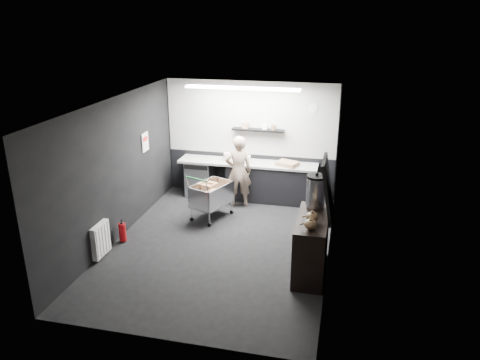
# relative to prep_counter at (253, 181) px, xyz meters

# --- Properties ---
(floor) EXTENTS (5.50, 5.50, 0.00)m
(floor) POSITION_rel_prep_counter_xyz_m (-0.14, -2.42, -0.46)
(floor) COLOR black
(floor) RESTS_ON ground
(ceiling) EXTENTS (5.50, 5.50, 0.00)m
(ceiling) POSITION_rel_prep_counter_xyz_m (-0.14, -2.42, 2.24)
(ceiling) COLOR white
(ceiling) RESTS_ON wall_back
(wall_back) EXTENTS (5.50, 0.00, 5.50)m
(wall_back) POSITION_rel_prep_counter_xyz_m (-0.14, 0.33, 0.89)
(wall_back) COLOR black
(wall_back) RESTS_ON floor
(wall_front) EXTENTS (5.50, 0.00, 5.50)m
(wall_front) POSITION_rel_prep_counter_xyz_m (-0.14, -5.17, 0.89)
(wall_front) COLOR black
(wall_front) RESTS_ON floor
(wall_left) EXTENTS (0.00, 5.50, 5.50)m
(wall_left) POSITION_rel_prep_counter_xyz_m (-2.14, -2.42, 0.89)
(wall_left) COLOR black
(wall_left) RESTS_ON floor
(wall_right) EXTENTS (0.00, 5.50, 5.50)m
(wall_right) POSITION_rel_prep_counter_xyz_m (1.86, -2.42, 0.89)
(wall_right) COLOR black
(wall_right) RESTS_ON floor
(kitchen_wall_panel) EXTENTS (3.95, 0.02, 1.70)m
(kitchen_wall_panel) POSITION_rel_prep_counter_xyz_m (-0.14, 0.31, 1.39)
(kitchen_wall_panel) COLOR beige
(kitchen_wall_panel) RESTS_ON wall_back
(dado_panel) EXTENTS (3.95, 0.02, 1.00)m
(dado_panel) POSITION_rel_prep_counter_xyz_m (-0.14, 0.31, 0.04)
(dado_panel) COLOR black
(dado_panel) RESTS_ON wall_back
(floating_shelf) EXTENTS (1.20, 0.22, 0.04)m
(floating_shelf) POSITION_rel_prep_counter_xyz_m (0.06, 0.20, 1.16)
(floating_shelf) COLOR black
(floating_shelf) RESTS_ON wall_back
(wall_clock) EXTENTS (0.20, 0.03, 0.20)m
(wall_clock) POSITION_rel_prep_counter_xyz_m (1.26, 0.30, 1.69)
(wall_clock) COLOR white
(wall_clock) RESTS_ON wall_back
(poster) EXTENTS (0.02, 0.30, 0.40)m
(poster) POSITION_rel_prep_counter_xyz_m (-2.12, -1.12, 1.09)
(poster) COLOR white
(poster) RESTS_ON wall_left
(poster_red_band) EXTENTS (0.02, 0.22, 0.10)m
(poster_red_band) POSITION_rel_prep_counter_xyz_m (-2.11, -1.12, 1.16)
(poster_red_band) COLOR red
(poster_red_band) RESTS_ON poster
(radiator) EXTENTS (0.10, 0.50, 0.60)m
(radiator) POSITION_rel_prep_counter_xyz_m (-2.08, -3.32, -0.11)
(radiator) COLOR white
(radiator) RESTS_ON wall_left
(ceiling_strip) EXTENTS (2.40, 0.20, 0.04)m
(ceiling_strip) POSITION_rel_prep_counter_xyz_m (-0.14, -0.57, 2.21)
(ceiling_strip) COLOR white
(ceiling_strip) RESTS_ON ceiling
(prep_counter) EXTENTS (3.20, 0.61, 0.90)m
(prep_counter) POSITION_rel_prep_counter_xyz_m (0.00, 0.00, 0.00)
(prep_counter) COLOR black
(prep_counter) RESTS_ON floor
(person) EXTENTS (0.68, 0.55, 1.63)m
(person) POSITION_rel_prep_counter_xyz_m (-0.24, -0.45, 0.36)
(person) COLOR beige
(person) RESTS_ON floor
(shopping_cart) EXTENTS (0.87, 1.13, 1.03)m
(shopping_cart) POSITION_rel_prep_counter_xyz_m (-0.65, -1.22, 0.03)
(shopping_cart) COLOR silver
(shopping_cart) RESTS_ON floor
(sideboard) EXTENTS (0.57, 1.34, 2.00)m
(sideboard) POSITION_rel_prep_counter_xyz_m (1.61, -2.94, 0.17)
(sideboard) COLOR black
(sideboard) RESTS_ON floor
(fire_extinguisher) EXTENTS (0.13, 0.13, 0.44)m
(fire_extinguisher) POSITION_rel_prep_counter_xyz_m (-1.99, -2.68, -0.24)
(fire_extinguisher) COLOR #AA0B10
(fire_extinguisher) RESTS_ON floor
(cardboard_box) EXTENTS (0.54, 0.48, 0.09)m
(cardboard_box) POSITION_rel_prep_counter_xyz_m (0.79, -0.05, 0.49)
(cardboard_box) COLOR #A47C57
(cardboard_box) RESTS_ON prep_counter
(pink_tub) EXTENTS (0.18, 0.18, 0.18)m
(pink_tub) POSITION_rel_prep_counter_xyz_m (-0.60, 0.00, 0.53)
(pink_tub) COLOR white
(pink_tub) RESTS_ON prep_counter
(white_container) EXTENTS (0.22, 0.18, 0.17)m
(white_container) POSITION_rel_prep_counter_xyz_m (-0.15, -0.05, 0.53)
(white_container) COLOR white
(white_container) RESTS_ON prep_counter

